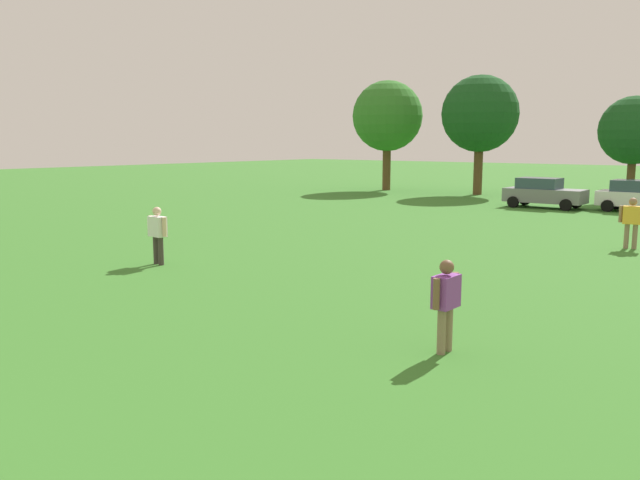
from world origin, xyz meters
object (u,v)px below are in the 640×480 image
bystander_near_trees (632,219)px  tree_center (634,131)px  bystander_midfield (158,230)px  parked_car_gray_0 (543,193)px  adult_bystander (446,298)px  parked_car_white_1 (640,196)px  tree_left (480,114)px  tree_far_left (387,116)px

bystander_near_trees → tree_center: (-4.28, 18.84, 3.30)m
bystander_midfield → parked_car_gray_0: bearing=85.7°
adult_bystander → bystander_near_trees: bystander_near_trees is taller
adult_bystander → parked_car_gray_0: bearing=17.6°
parked_car_white_1 → tree_center: tree_center is taller
adult_bystander → tree_left: bearing=25.5°
bystander_midfield → parked_car_white_1: bearing=75.5°
parked_car_gray_0 → tree_far_left: tree_far_left is taller
parked_car_gray_0 → parked_car_white_1: same height
parked_car_gray_0 → tree_center: (2.99, 6.71, 3.50)m
adult_bystander → tree_center: 33.36m
adult_bystander → tree_far_left: 39.11m
bystander_near_trees → tree_far_left: (-21.52, 18.19, 4.54)m
bystander_midfield → tree_far_left: tree_far_left is taller
parked_car_white_1 → bystander_midfield: bearing=-107.9°
tree_far_left → tree_center: 17.29m
bystander_midfield → parked_car_gray_0: size_ratio=0.41×
adult_bystander → bystander_midfield: (-10.67, 2.09, 0.05)m
adult_bystander → parked_car_white_1: (-2.60, 27.09, -0.13)m
parked_car_gray_0 → parked_car_white_1: (4.81, 0.91, 0.00)m
parked_car_gray_0 → tree_center: tree_center is taller
tree_far_left → tree_left: size_ratio=1.00×
tree_left → tree_center: size_ratio=1.28×
parked_car_gray_0 → tree_far_left: size_ratio=0.52×
parked_car_gray_0 → tree_left: tree_left is taller
tree_far_left → tree_left: tree_far_left is taller
bystander_midfield → tree_far_left: 32.42m
tree_left → parked_car_gray_0: bearing=-42.9°
adult_bystander → tree_far_left: size_ratio=0.20×
adult_bystander → bystander_near_trees: size_ratio=0.93×
tree_center → bystander_midfield: bearing=-101.5°
adult_bystander → tree_far_left: tree_far_left is taller
bystander_near_trees → parked_car_white_1: 13.27m
parked_car_gray_0 → parked_car_white_1: bearing=10.7°
parked_car_white_1 → adult_bystander: bearing=-84.5°
tree_far_left → tree_left: (7.37, 0.31, -0.01)m
bystander_near_trees → tree_left: tree_left is taller
tree_left → bystander_midfield: bearing=-83.2°
parked_car_white_1 → tree_far_left: bearing=164.9°
adult_bystander → parked_car_white_1: parked_car_white_1 is taller
parked_car_gray_0 → tree_far_left: bearing=156.9°
bystander_midfield → tree_center: bearing=81.9°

